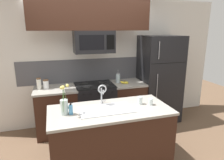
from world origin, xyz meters
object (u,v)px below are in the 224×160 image
stove_range (95,106)px  sink_faucet (102,92)px  flower_vase (64,106)px  spare_glass (151,102)px  microwave (94,42)px  storage_jar_medium (46,84)px  refrigerator (159,79)px  drinking_glass (140,100)px  storage_jar_tall (39,84)px  banana_bunch (125,82)px  french_press (118,78)px  dish_soap_bottle (71,109)px

stove_range → sink_faucet: (-0.10, -1.04, 0.65)m
flower_vase → stove_range: bearing=61.9°
sink_faucet → spare_glass: (0.68, -0.23, -0.15)m
microwave → storage_jar_medium: (-0.91, 0.05, -0.77)m
stove_range → refrigerator: (1.45, 0.02, 0.47)m
stove_range → spare_glass: size_ratio=9.73×
storage_jar_medium → drinking_glass: storage_jar_medium is taller
storage_jar_tall → banana_bunch: 1.66m
drinking_glass → spare_glass: bearing=-27.9°
flower_vase → sink_faucet: bearing=20.1°
storage_jar_tall → flower_vase: 1.33m
storage_jar_tall → drinking_glass: storage_jar_tall is taller
french_press → dish_soap_bottle: french_press is taller
storage_jar_medium → spare_glass: size_ratio=1.81×
microwave → refrigerator: microwave is taller
storage_jar_medium → banana_bunch: bearing=-3.4°
storage_jar_medium → flower_vase: size_ratio=0.42×
microwave → storage_jar_tall: (-1.04, 0.06, -0.75)m
dish_soap_bottle → banana_bunch: bearing=45.2°
stove_range → storage_jar_medium: size_ratio=5.39×
stove_range → storage_jar_medium: (-0.91, 0.03, 0.53)m
sink_faucet → spare_glass: size_ratio=3.20×
storage_jar_tall → microwave: bearing=-3.1°
drinking_glass → sink_faucet: bearing=163.8°
stove_range → storage_jar_tall: size_ratio=4.37×
banana_bunch → spare_glass: spare_glass is taller
french_press → dish_soap_bottle: 1.72m
banana_bunch → sink_faucet: (-0.72, -0.98, 0.18)m
microwave → refrigerator: bearing=1.6°
refrigerator → stove_range: bearing=-179.2°
drinking_glass → french_press: bearing=86.6°
spare_glass → flower_vase: flower_vase is taller
microwave → french_press: 0.91m
microwave → banana_bunch: microwave is taller
storage_jar_medium → drinking_glass: bearing=-42.3°
stove_range → storage_jar_medium: storage_jar_medium is taller
refrigerator → banana_bunch: size_ratio=9.77×
storage_jar_tall → banana_bunch: storage_jar_tall is taller
storage_jar_medium → flower_vase: flower_vase is taller
banana_bunch → spare_glass: bearing=-92.1°
spare_glass → flower_vase: (-1.24, 0.02, 0.07)m
refrigerator → drinking_glass: refrigerator is taller
refrigerator → storage_jar_medium: refrigerator is taller
drinking_glass → microwave: bearing=110.3°
spare_glass → flower_vase: 1.24m
storage_jar_tall → sink_faucet: sink_faucet is taller
refrigerator → french_press: size_ratio=6.96×
dish_soap_bottle → flower_vase: (-0.08, 0.02, 0.05)m
dish_soap_bottle → stove_range: bearing=65.2°
refrigerator → banana_bunch: 0.83m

